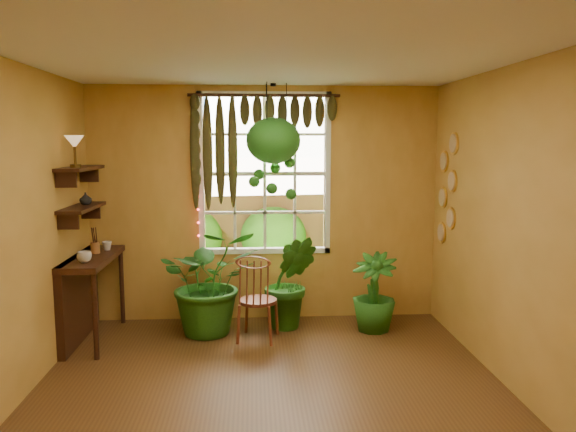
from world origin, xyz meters
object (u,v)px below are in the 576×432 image
at_px(counter_ledge, 83,289).
at_px(windsor_chair, 257,312).
at_px(potted_plant_mid, 290,282).
at_px(potted_plant_left, 210,281).
at_px(hanging_basket, 273,149).

distance_m(counter_ledge, windsor_chair, 1.83).
height_order(windsor_chair, potted_plant_mid, windsor_chair).
xyz_separation_m(counter_ledge, potted_plant_mid, (2.18, 0.25, -0.03)).
distance_m(windsor_chair, potted_plant_left, 0.63).
distance_m(potted_plant_mid, hanging_basket, 1.48).
xyz_separation_m(counter_ledge, windsor_chair, (1.81, -0.12, -0.24)).
bearing_deg(hanging_basket, potted_plant_mid, -43.79).
bearing_deg(potted_plant_mid, counter_ledge, -173.42).
distance_m(counter_ledge, hanging_basket, 2.50).
bearing_deg(windsor_chair, potted_plant_mid, 59.19).
bearing_deg(potted_plant_mid, hanging_basket, 136.21).
height_order(counter_ledge, potted_plant_mid, potted_plant_mid).
distance_m(counter_ledge, potted_plant_mid, 2.19).
relative_size(counter_ledge, windsor_chair, 1.13).
relative_size(counter_ledge, potted_plant_mid, 1.15).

